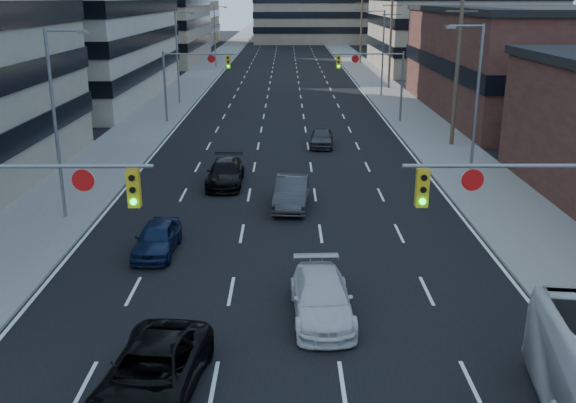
# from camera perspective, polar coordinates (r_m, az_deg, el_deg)

# --- Properties ---
(road_surface) EXTENTS (18.00, 300.00, 0.02)m
(road_surface) POSITION_cam_1_polar(r_m,az_deg,el_deg) (139.83, -0.26, 13.52)
(road_surface) COLOR black
(road_surface) RESTS_ON ground
(sidewalk_left) EXTENTS (5.00, 300.00, 0.15)m
(sidewalk_left) POSITION_cam_1_polar(r_m,az_deg,el_deg) (140.31, -5.10, 13.49)
(sidewalk_left) COLOR slate
(sidewalk_left) RESTS_ON ground
(sidewalk_right) EXTENTS (5.00, 300.00, 0.15)m
(sidewalk_right) POSITION_cam_1_polar(r_m,az_deg,el_deg) (140.28, 4.57, 13.50)
(sidewalk_right) COLOR slate
(sidewalk_right) RESTS_ON ground
(office_left_far) EXTENTS (20.00, 30.00, 16.00)m
(office_left_far) POSITION_cam_1_polar(r_m,az_deg,el_deg) (112.12, -13.17, 16.12)
(office_left_far) COLOR gray
(office_left_far) RESTS_ON ground
(storefront_right_mid) EXTENTS (20.00, 30.00, 9.00)m
(storefront_right_mid) POSITION_cam_1_polar(r_m,az_deg,el_deg) (64.29, 21.98, 11.29)
(storefront_right_mid) COLOR #472119
(storefront_right_mid) RESTS_ON ground
(office_right_far) EXTENTS (22.00, 28.00, 14.00)m
(office_right_far) POSITION_cam_1_polar(r_m,az_deg,el_deg) (100.60, 14.62, 15.31)
(office_right_far) COLOR gray
(office_right_far) RESTS_ON ground
(bg_block_right) EXTENTS (22.00, 22.00, 12.00)m
(bg_block_right) POSITION_cam_1_polar(r_m,az_deg,el_deg) (143.08, 13.16, 15.57)
(bg_block_right) COLOR gray
(bg_block_right) RESTS_ON ground
(signal_near_left) EXTENTS (6.59, 0.33, 6.00)m
(signal_near_left) POSITION_cam_1_polar(r_m,az_deg,el_deg) (19.99, -22.78, -1.19)
(signal_near_left) COLOR slate
(signal_near_left) RESTS_ON ground
(signal_near_right) EXTENTS (6.59, 0.33, 6.00)m
(signal_near_right) POSITION_cam_1_polar(r_m,az_deg,el_deg) (19.81, 21.23, -1.16)
(signal_near_right) COLOR slate
(signal_near_right) RESTS_ON ground
(signal_far_left) EXTENTS (6.09, 0.33, 6.00)m
(signal_far_left) POSITION_cam_1_polar(r_m,az_deg,el_deg) (55.34, -8.55, 11.30)
(signal_far_left) COLOR slate
(signal_far_left) RESTS_ON ground
(signal_far_right) EXTENTS (6.09, 0.33, 6.00)m
(signal_far_right) POSITION_cam_1_polar(r_m,az_deg,el_deg) (55.28, 7.74, 11.33)
(signal_far_right) COLOR slate
(signal_far_right) RESTS_ON ground
(utility_pole_block) EXTENTS (2.20, 0.28, 11.00)m
(utility_pole_block) POSITION_cam_1_polar(r_m,az_deg,el_deg) (47.22, 14.83, 11.64)
(utility_pole_block) COLOR #4C3D2D
(utility_pole_block) RESTS_ON ground
(utility_pole_midblock) EXTENTS (2.20, 0.28, 11.00)m
(utility_pole_midblock) POSITION_cam_1_polar(r_m,az_deg,el_deg) (76.53, 9.11, 14.12)
(utility_pole_midblock) COLOR #4C3D2D
(utility_pole_midblock) RESTS_ON ground
(utility_pole_distant) EXTENTS (2.20, 0.28, 11.00)m
(utility_pole_distant) POSITION_cam_1_polar(r_m,az_deg,el_deg) (106.22, 6.54, 15.18)
(utility_pole_distant) COLOR #4C3D2D
(utility_pole_distant) RESTS_ON ground
(streetlight_left_near) EXTENTS (2.03, 0.22, 9.00)m
(streetlight_left_near) POSITION_cam_1_polar(r_m,az_deg,el_deg) (31.73, -19.78, 7.12)
(streetlight_left_near) COLOR slate
(streetlight_left_near) RESTS_ON ground
(streetlight_left_mid) EXTENTS (2.03, 0.22, 9.00)m
(streetlight_left_mid) POSITION_cam_1_polar(r_m,az_deg,el_deg) (65.52, -9.69, 12.88)
(streetlight_left_mid) COLOR slate
(streetlight_left_mid) RESTS_ON ground
(streetlight_left_far) EXTENTS (2.03, 0.22, 9.00)m
(streetlight_left_far) POSITION_cam_1_polar(r_m,az_deg,el_deg) (100.15, -6.43, 14.62)
(streetlight_left_far) COLOR slate
(streetlight_left_far) RESTS_ON ground
(streetlight_right_near) EXTENTS (2.03, 0.22, 9.00)m
(streetlight_right_near) POSITION_cam_1_polar(r_m,az_deg,el_deg) (36.28, 16.20, 8.68)
(streetlight_right_near) COLOR slate
(streetlight_right_near) RESTS_ON ground
(streetlight_right_far) EXTENTS (2.03, 0.22, 9.00)m
(streetlight_right_far) POSITION_cam_1_polar(r_m,az_deg,el_deg) (70.38, 8.32, 13.27)
(streetlight_right_far) COLOR slate
(streetlight_right_far) RESTS_ON ground
(black_pickup) EXTENTS (2.96, 5.43, 1.44)m
(black_pickup) POSITION_cam_1_polar(r_m,az_deg,el_deg) (18.16, -11.96, -14.65)
(black_pickup) COLOR black
(black_pickup) RESTS_ON ground
(white_van) EXTENTS (2.16, 4.90, 1.40)m
(white_van) POSITION_cam_1_polar(r_m,az_deg,el_deg) (21.77, 3.01, -8.56)
(white_van) COLOR silver
(white_van) RESTS_ON ground
(sedan_blue) EXTENTS (1.71, 4.02, 1.36)m
(sedan_blue) POSITION_cam_1_polar(r_m,az_deg,el_deg) (27.50, -11.56, -3.19)
(sedan_blue) COLOR #0D1A36
(sedan_blue) RESTS_ON ground
(sedan_grey_center) EXTENTS (1.96, 4.76, 1.53)m
(sedan_grey_center) POSITION_cam_1_polar(r_m,az_deg,el_deg) (32.83, 0.32, 0.80)
(sedan_grey_center) COLOR #303032
(sedan_grey_center) RESTS_ON ground
(sedan_black_far) EXTENTS (1.99, 4.87, 1.41)m
(sedan_black_far) POSITION_cam_1_polar(r_m,az_deg,el_deg) (36.88, -5.58, 2.53)
(sedan_black_far) COLOR black
(sedan_black_far) RESTS_ON ground
(sedan_grey_right) EXTENTS (1.90, 4.10, 1.36)m
(sedan_grey_right) POSITION_cam_1_polar(r_m,az_deg,el_deg) (46.44, 3.02, 5.73)
(sedan_grey_right) COLOR #343436
(sedan_grey_right) RESTS_ON ground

